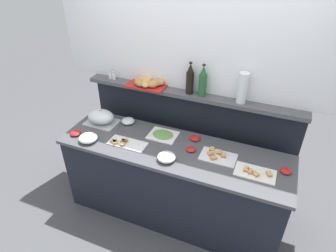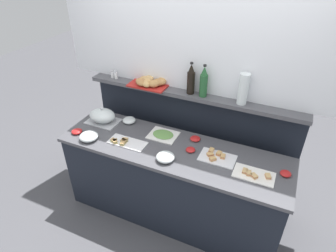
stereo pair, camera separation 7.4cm
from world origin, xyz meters
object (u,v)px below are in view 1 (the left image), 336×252
object	(u,v)px
condiment_bowl_dark	(76,133)
water_carafe	(243,88)
serving_cloche	(101,117)
glass_bowl_small	(88,138)
cold_cuts_platter	(163,135)
wine_bottle_green	(203,82)
condiment_bowl_red	(286,171)
pepper_shaker	(114,76)
glass_bowl_large	(166,157)
sandwich_platter_side	(125,143)
condiment_bowl_cream	(195,138)
glass_bowl_medium	(128,121)
condiment_bowl_teal	(191,149)
sandwich_platter_rear	(255,173)
sandwich_platter_front	(217,156)
bread_basket	(149,82)
wine_bottle_dark	(190,79)

from	to	relation	value
condiment_bowl_dark	water_carafe	size ratio (longest dim) A/B	0.37
serving_cloche	glass_bowl_small	size ratio (longest dim) A/B	1.87
cold_cuts_platter	wine_bottle_green	world-z (taller)	wine_bottle_green
condiment_bowl_red	pepper_shaker	bearing A→B (deg)	168.69
glass_bowl_large	serving_cloche	bearing A→B (deg)	161.09
condiment_bowl_dark	glass_bowl_large	bearing A→B (deg)	-0.90
sandwich_platter_side	condiment_bowl_cream	bearing A→B (deg)	28.35
glass_bowl_medium	condiment_bowl_teal	distance (m)	0.80
glass_bowl_large	sandwich_platter_rear	bearing A→B (deg)	9.03
sandwich_platter_rear	pepper_shaker	distance (m)	1.74
glass_bowl_small	condiment_bowl_teal	xyz separation A→B (m)	(0.97, 0.24, -0.02)
sandwich_platter_rear	condiment_bowl_teal	world-z (taller)	sandwich_platter_rear
glass_bowl_small	pepper_shaker	size ratio (longest dim) A/B	2.09
glass_bowl_large	pepper_shaker	world-z (taller)	pepper_shaker
cold_cuts_platter	condiment_bowl_cream	world-z (taller)	condiment_bowl_cream
cold_cuts_platter	glass_bowl_large	size ratio (longest dim) A/B	1.71
sandwich_platter_side	condiment_bowl_teal	bearing A→B (deg)	12.90
sandwich_platter_front	wine_bottle_green	size ratio (longest dim) A/B	1.02
sandwich_platter_front	sandwich_platter_side	world-z (taller)	same
glass_bowl_medium	condiment_bowl_red	xyz separation A→B (m)	(1.61, -0.17, -0.01)
sandwich_platter_rear	condiment_bowl_teal	bearing A→B (deg)	171.32
cold_cuts_platter	pepper_shaker	world-z (taller)	pepper_shaker
condiment_bowl_red	bread_basket	bearing A→B (deg)	165.72
water_carafe	condiment_bowl_teal	bearing A→B (deg)	-129.97
condiment_bowl_cream	wine_bottle_dark	size ratio (longest dim) A/B	0.32
cold_cuts_platter	pepper_shaker	size ratio (longest dim) A/B	3.26
wine_bottle_green	sandwich_platter_front	bearing A→B (deg)	-53.38
condiment_bowl_dark	bread_basket	distance (m)	0.90
glass_bowl_small	pepper_shaker	bearing A→B (deg)	94.79
glass_bowl_medium	pepper_shaker	bearing A→B (deg)	141.39
condiment_bowl_cream	wine_bottle_dark	world-z (taller)	wine_bottle_dark
sandwich_platter_rear	water_carafe	xyz separation A→B (m)	(-0.26, 0.49, 0.52)
glass_bowl_medium	wine_bottle_dark	xyz separation A→B (m)	(0.60, 0.20, 0.50)
water_carafe	glass_bowl_small	bearing A→B (deg)	-154.12
condiment_bowl_teal	bread_basket	xyz separation A→B (m)	(-0.60, 0.39, 0.41)
sandwich_platter_rear	wine_bottle_dark	size ratio (longest dim) A/B	1.07
cold_cuts_platter	water_carafe	bearing A→B (deg)	22.31
condiment_bowl_dark	water_carafe	bearing A→B (deg)	21.72
condiment_bowl_cream	condiment_bowl_teal	xyz separation A→B (m)	(0.02, -0.18, -0.00)
wine_bottle_green	water_carafe	bearing A→B (deg)	0.50
condiment_bowl_red	condiment_bowl_teal	distance (m)	0.83
sandwich_platter_rear	glass_bowl_medium	size ratio (longest dim) A/B	2.42
sandwich_platter_front	serving_cloche	distance (m)	1.29
glass_bowl_large	wine_bottle_green	size ratio (longest dim) A/B	0.53
cold_cuts_platter	serving_cloche	xyz separation A→B (m)	(-0.70, -0.03, 0.06)
sandwich_platter_side	glass_bowl_medium	size ratio (longest dim) A/B	2.69
sandwich_platter_side	condiment_bowl_teal	distance (m)	0.63
cold_cuts_platter	wine_bottle_green	bearing A→B (deg)	42.30
glass_bowl_small	bread_basket	world-z (taller)	bread_basket
glass_bowl_medium	bread_basket	size ratio (longest dim) A/B	0.35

